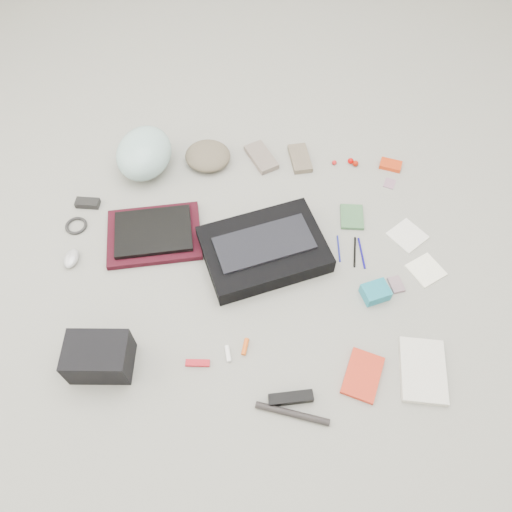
{
  "coord_description": "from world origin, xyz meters",
  "views": [
    {
      "loc": [
        -0.02,
        -1.1,
        1.75
      ],
      "look_at": [
        0.0,
        0.0,
        0.05
      ],
      "focal_mm": 35.0,
      "sensor_mm": 36.0,
      "label": 1
    }
  ],
  "objects_px": {
    "laptop": "(153,231)",
    "messenger_bag": "(264,249)",
    "accordion_wallet": "(375,292)",
    "bike_helmet": "(144,153)",
    "book_red": "(363,375)",
    "camera_bag": "(99,357)"
  },
  "relations": [
    {
      "from": "messenger_bag",
      "to": "book_red",
      "type": "bearing_deg",
      "value": -75.03
    },
    {
      "from": "messenger_bag",
      "to": "laptop",
      "type": "height_order",
      "value": "messenger_bag"
    },
    {
      "from": "laptop",
      "to": "messenger_bag",
      "type": "bearing_deg",
      "value": -19.02
    },
    {
      "from": "accordion_wallet",
      "to": "book_red",
      "type": "bearing_deg",
      "value": -123.72
    },
    {
      "from": "laptop",
      "to": "camera_bag",
      "type": "xyz_separation_m",
      "value": [
        -0.13,
        -0.57,
        0.03
      ]
    },
    {
      "from": "bike_helmet",
      "to": "laptop",
      "type": "bearing_deg",
      "value": -67.89
    },
    {
      "from": "messenger_bag",
      "to": "bike_helmet",
      "type": "relative_size",
      "value": 1.59
    },
    {
      "from": "messenger_bag",
      "to": "book_red",
      "type": "distance_m",
      "value": 0.63
    },
    {
      "from": "laptop",
      "to": "bike_helmet",
      "type": "height_order",
      "value": "bike_helmet"
    },
    {
      "from": "bike_helmet",
      "to": "book_red",
      "type": "relative_size",
      "value": 1.7
    },
    {
      "from": "book_red",
      "to": "accordion_wallet",
      "type": "xyz_separation_m",
      "value": [
        0.09,
        0.33,
        0.02
      ]
    },
    {
      "from": "messenger_bag",
      "to": "laptop",
      "type": "relative_size",
      "value": 1.52
    },
    {
      "from": "bike_helmet",
      "to": "camera_bag",
      "type": "height_order",
      "value": "bike_helmet"
    },
    {
      "from": "messenger_bag",
      "to": "laptop",
      "type": "distance_m",
      "value": 0.48
    },
    {
      "from": "camera_bag",
      "to": "book_red",
      "type": "bearing_deg",
      "value": -2.26
    },
    {
      "from": "camera_bag",
      "to": "book_red",
      "type": "distance_m",
      "value": 0.95
    },
    {
      "from": "laptop",
      "to": "accordion_wallet",
      "type": "xyz_separation_m",
      "value": [
        0.9,
        -0.3,
        -0.01
      ]
    },
    {
      "from": "bike_helmet",
      "to": "camera_bag",
      "type": "distance_m",
      "value": 0.98
    },
    {
      "from": "camera_bag",
      "to": "accordion_wallet",
      "type": "distance_m",
      "value": 1.07
    },
    {
      "from": "camera_bag",
      "to": "book_red",
      "type": "relative_size",
      "value": 1.23
    },
    {
      "from": "laptop",
      "to": "accordion_wallet",
      "type": "distance_m",
      "value": 0.95
    },
    {
      "from": "messenger_bag",
      "to": "book_red",
      "type": "xyz_separation_m",
      "value": [
        0.34,
        -0.53,
        -0.03
      ]
    }
  ]
}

